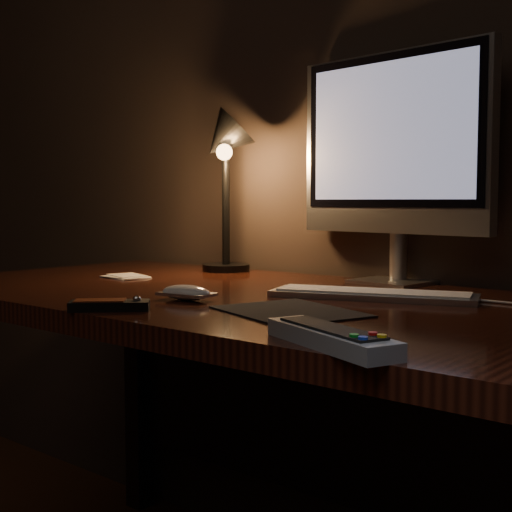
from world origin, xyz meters
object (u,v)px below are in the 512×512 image
Objects in this scene: desk at (284,353)px; keyboard at (373,294)px; media_remote at (110,305)px; tv_remote at (331,337)px; monitor at (393,148)px; mouse at (186,295)px; desk_lamp at (224,162)px.

desk is 4.12× the size of keyboard.
tv_remote is (0.46, -0.01, 0.00)m from media_remote.
tv_remote is (0.19, -0.43, 0.01)m from keyboard.
monitor is at bearing 92.28° from keyboard.
mouse reaches higher than desk.
desk_lamp is at bearing 162.65° from tv_remote.
tv_remote is at bearing -45.96° from media_remote.
media_remote is 0.46m from tv_remote.
desk_lamp is (-0.53, 0.17, 0.27)m from keyboard.
monitor reaches higher than media_remote.
monitor reaches higher than desk.
tv_remote is (0.39, -0.41, 0.14)m from desk.
mouse is at bearing -104.84° from desk.
desk_lamp reaches higher than mouse.
mouse is at bearing 179.72° from tv_remote.
monitor is at bearing 29.60° from desk_lamp.
mouse is at bearing -34.80° from desk_lamp.
keyboard is 0.49m from media_remote.
desk is 0.51m from monitor.
tv_remote is 0.98m from desk_lamp.
keyboard is 0.62m from desk_lamp.
monitor reaches higher than keyboard.
desk_lamp reaches higher than tv_remote.
tv_remote is (0.45, -0.18, 0.00)m from mouse.
monitor is at bearing 63.62° from mouse.
desk is 0.57m from desk_lamp.
media_remote is at bearing -44.19° from desk_lamp.
keyboard is at bearing 7.85° from desk.
keyboard reaches higher than desk.
tv_remote is at bearing -18.42° from desk_lamp.
tv_remote reaches higher than keyboard.
monitor is 2.20× the size of tv_remote.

